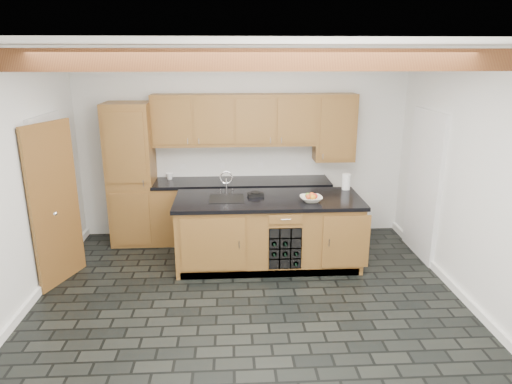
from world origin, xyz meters
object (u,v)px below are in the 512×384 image
kitchen_scale (256,194)px  paper_towel (346,182)px  fruit_bowl (311,199)px  island (269,231)px

kitchen_scale → paper_towel: size_ratio=1.01×
fruit_bowl → paper_towel: (0.58, 0.53, 0.08)m
island → fruit_bowl: bearing=-17.1°
island → fruit_bowl: (0.53, -0.16, 0.50)m
kitchen_scale → fruit_bowl: size_ratio=0.78×
island → kitchen_scale: size_ratio=11.13×
island → paper_towel: size_ratio=11.23×
kitchen_scale → island: bearing=-40.4°
island → kitchen_scale: kitchen_scale is taller
fruit_bowl → paper_towel: bearing=42.2°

